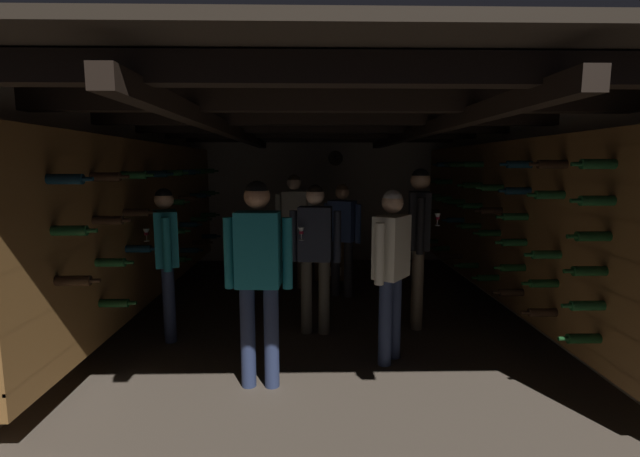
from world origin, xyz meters
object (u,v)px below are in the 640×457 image
object	(u,v)px
person_guest_near_right	(391,261)
person_guest_rear_center	(342,230)
wine_crate_stack	(331,260)
person_guest_mid_left	(166,250)
person_guest_far_left	(294,220)
display_bottle	(332,233)
person_host_center	(315,245)
person_guest_near_left	(258,265)
person_guest_mid_right	(419,231)

from	to	relation	value
person_guest_near_right	person_guest_rear_center	bearing A→B (deg)	98.04
wine_crate_stack	person_guest_near_right	bearing A→B (deg)	-82.51
wine_crate_stack	person_guest_mid_left	bearing A→B (deg)	-125.90
person_guest_far_left	person_guest_rear_center	bearing A→B (deg)	-32.35
display_bottle	person_guest_rear_center	distance (m)	0.93
person_guest_far_left	person_guest_near_right	bearing A→B (deg)	-69.16
wine_crate_stack	person_host_center	xyz separation A→B (m)	(-0.27, -2.34, 0.65)
person_guest_mid_left	person_guest_near_left	distance (m)	1.48
person_guest_mid_right	person_guest_rear_center	bearing A→B (deg)	122.51
person_guest_far_left	person_guest_near_left	world-z (taller)	person_guest_near_left
person_host_center	person_guest_far_left	bearing A→B (deg)	98.86
person_guest_mid_left	person_host_center	bearing A→B (deg)	4.57
person_guest_rear_center	person_guest_mid_right	bearing A→B (deg)	-57.49
person_guest_mid_right	display_bottle	bearing A→B (deg)	112.01
person_guest_far_left	person_guest_rear_center	size ratio (longest dim) A/B	1.08
person_guest_mid_right	person_guest_mid_left	bearing A→B (deg)	-173.29
person_guest_near_right	person_guest_mid_left	xyz separation A→B (m)	(-2.18, 0.59, -0.01)
person_host_center	person_guest_rear_center	bearing A→B (deg)	74.63
person_guest_mid_right	person_guest_near_right	bearing A→B (deg)	-117.13
person_guest_near_left	person_guest_rear_center	bearing A→B (deg)	71.74
display_bottle	person_guest_mid_left	xyz separation A→B (m)	(-1.80, -2.40, 0.20)
person_guest_near_right	person_guest_near_left	bearing A→B (deg)	-158.20
person_guest_near_right	person_guest_far_left	size ratio (longest dim) A/B	0.95
display_bottle	person_guest_near_right	distance (m)	3.02
person_host_center	person_guest_near_left	bearing A→B (deg)	-111.57
wine_crate_stack	person_guest_rear_center	size ratio (longest dim) A/B	0.39
wine_crate_stack	display_bottle	bearing A→B (deg)	-74.48
person_guest_far_left	person_guest_near_left	size ratio (longest dim) A/B	0.99
display_bottle	person_guest_rear_center	xyz separation A→B (m)	(0.09, -0.91, 0.18)
display_bottle	person_guest_far_left	bearing A→B (deg)	-139.03
display_bottle	person_host_center	bearing A→B (deg)	-97.17
person_host_center	person_guest_far_left	world-z (taller)	person_guest_far_left
wine_crate_stack	person_guest_mid_left	world-z (taller)	person_guest_mid_left
person_guest_rear_center	wine_crate_stack	bearing A→B (deg)	96.30
display_bottle	person_guest_near_left	size ratio (longest dim) A/B	0.21
person_guest_near_right	wine_crate_stack	bearing A→B (deg)	97.49
person_guest_mid_left	person_guest_mid_right	bearing A→B (deg)	6.71
person_guest_far_left	wine_crate_stack	bearing A→B (deg)	44.88
person_guest_near_right	person_guest_mid_right	distance (m)	1.02
wine_crate_stack	person_guest_near_right	world-z (taller)	person_guest_near_right
display_bottle	person_guest_mid_left	bearing A→B (deg)	-126.78
display_bottle	person_guest_far_left	distance (m)	0.80
wine_crate_stack	person_guest_far_left	world-z (taller)	person_guest_far_left
person_host_center	person_guest_near_right	world-z (taller)	person_host_center
display_bottle	person_guest_mid_right	size ratio (longest dim) A/B	0.20
display_bottle	person_guest_far_left	world-z (taller)	person_guest_far_left
person_guest_far_left	person_guest_near_left	distance (m)	2.96
wine_crate_stack	person_host_center	bearing A→B (deg)	-96.62
wine_crate_stack	person_guest_mid_right	bearing A→B (deg)	-68.15
person_guest_far_left	person_guest_mid_left	bearing A→B (deg)	-122.77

